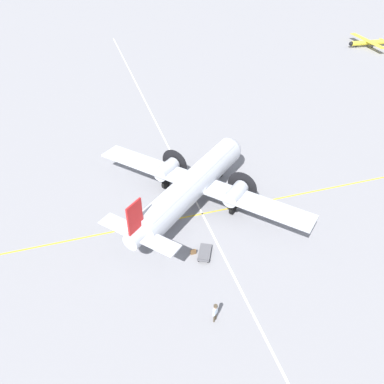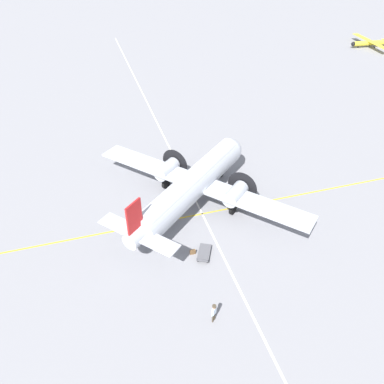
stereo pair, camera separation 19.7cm
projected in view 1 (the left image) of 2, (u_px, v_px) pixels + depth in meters
ground_plane at (192, 206)px, 35.35m from camera, size 300.00×300.00×0.00m
apron_line_eastwest at (196, 215)px, 34.30m from camera, size 120.00×0.16×0.01m
apron_line_northsouth at (198, 205)px, 35.48m from camera, size 0.16×120.00×0.01m
airliner_main at (194, 182)px, 34.12m from camera, size 17.63×18.14×5.73m
crew_foreground at (215, 311)px, 24.88m from camera, size 0.45×0.39×1.64m
suitcase_near_door at (193, 252)px, 30.29m from camera, size 0.46×0.16×0.48m
baggage_cart at (205, 253)px, 30.14m from camera, size 1.73×2.18×0.56m
light_aircraft_distant at (368, 42)px, 75.81m from camera, size 8.51×11.42×2.15m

